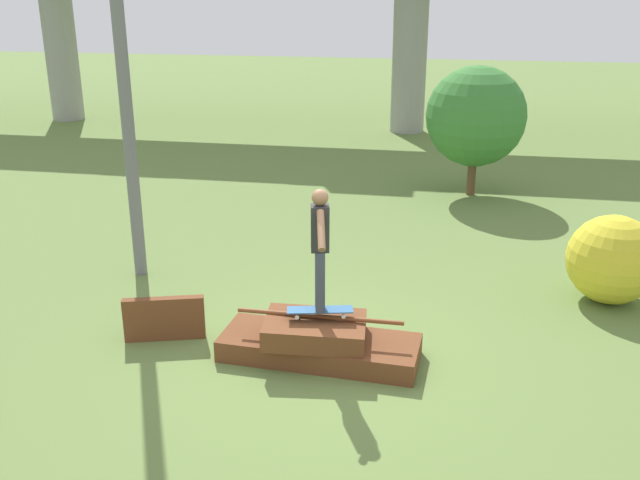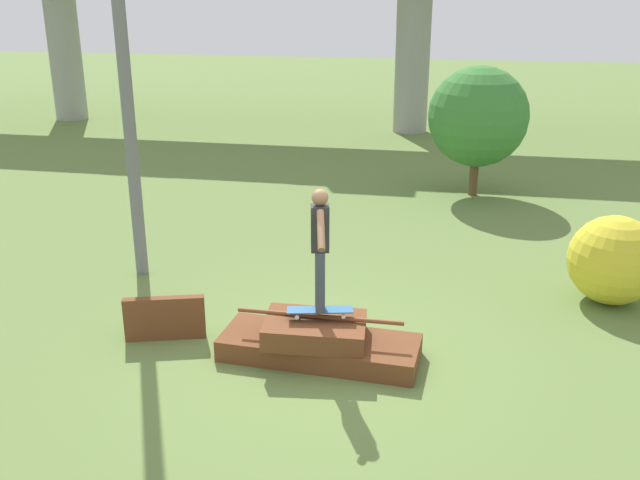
% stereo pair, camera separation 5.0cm
% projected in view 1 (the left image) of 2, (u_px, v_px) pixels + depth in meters
% --- Properties ---
extents(ground_plane, '(80.00, 80.00, 0.00)m').
position_uv_depth(ground_plane, '(320.00, 357.00, 9.25)').
color(ground_plane, olive).
extents(scrap_pile, '(2.60, 1.09, 0.62)m').
position_uv_depth(scrap_pile, '(318.00, 342.00, 9.15)').
color(scrap_pile, brown).
rests_on(scrap_pile, ground_plane).
extents(scrap_plank_loose, '(1.07, 0.45, 0.61)m').
position_uv_depth(scrap_plank_loose, '(164.00, 319.00, 9.63)').
color(scrap_plank_loose, brown).
rests_on(scrap_plank_loose, ground_plane).
extents(skateboard, '(0.86, 0.40, 0.09)m').
position_uv_depth(skateboard, '(320.00, 310.00, 8.99)').
color(skateboard, '#23517F').
rests_on(skateboard, scrap_pile).
extents(skater, '(0.35, 1.16, 1.57)m').
position_uv_depth(skater, '(320.00, 242.00, 8.67)').
color(skater, '#383D4C').
rests_on(skater, skateboard).
extents(utility_pole, '(1.30, 0.20, 7.55)m').
position_uv_depth(utility_pole, '(119.00, 32.00, 10.62)').
color(utility_pole, slate).
rests_on(utility_pole, ground_plane).
extents(tree_behind_left, '(2.23, 2.23, 2.92)m').
position_uv_depth(tree_behind_left, '(476.00, 116.00, 15.82)').
color(tree_behind_left, brown).
rests_on(tree_behind_left, ground_plane).
extents(bush_yellow_flowering, '(1.35, 1.35, 1.35)m').
position_uv_depth(bush_yellow_flowering, '(612.00, 259.00, 10.68)').
color(bush_yellow_flowering, gold).
rests_on(bush_yellow_flowering, ground_plane).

